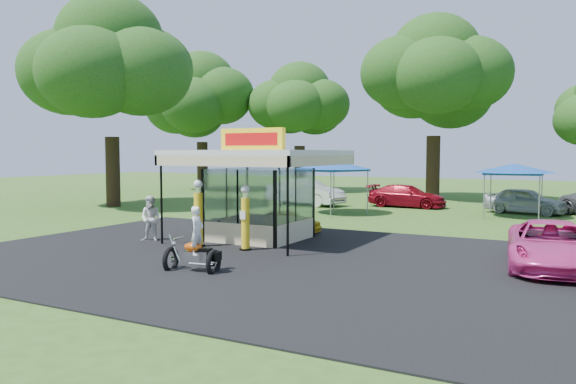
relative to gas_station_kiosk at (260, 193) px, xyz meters
The scene contains 19 objects.
ground 5.67m from the gas_station_kiosk, 68.18° to the right, with size 120.00×120.00×0.00m, color #34551A.
asphalt_apron 4.01m from the gas_station_kiosk, 56.26° to the right, with size 20.00×14.00×0.04m, color black.
gas_station_kiosk is the anchor object (origin of this frame).
gas_pump_left 2.69m from the gas_station_kiosk, 113.34° to the right, with size 0.44×0.44×2.37m.
gas_pump_right 2.46m from the gas_station_kiosk, 70.71° to the right, with size 0.41×0.41×2.22m.
motorcycle 5.97m from the gas_station_kiosk, 76.52° to the right, with size 1.65×0.96×1.89m.
spare_tires 2.28m from the gas_station_kiosk, 164.32° to the right, with size 0.99×0.69×0.81m.
kiosk_car 2.56m from the gas_station_kiosk, 90.00° to the left, with size 1.13×2.82×0.96m, color yellow.
pink_sedan 10.06m from the gas_station_kiosk, ahead, with size 2.26×4.90×1.36m, color #E63E98.
spectator_west 4.12m from the gas_station_kiosk, 147.74° to the right, with size 0.83×0.65×1.71m, color white.
bg_car_a 14.40m from the gas_station_kiosk, 109.48° to the left, with size 1.76×5.04×1.66m, color silver.
bg_car_b 15.30m from the gas_station_kiosk, 85.42° to the left, with size 1.90×4.68×1.36m, color maroon.
bg_car_c 16.66m from the gas_station_kiosk, 61.64° to the left, with size 1.68×4.17×1.42m, color #A9AAAE.
tent_west 10.04m from the gas_station_kiosk, 97.83° to the left, with size 4.14×4.14×2.90m.
tent_east 14.67m from the gas_station_kiosk, 59.14° to the left, with size 3.92×3.92×2.74m.
oak_far_a 30.12m from the gas_station_kiosk, 130.88° to the left, with size 10.03×10.03×11.89m.
oak_far_b 27.84m from the gas_station_kiosk, 113.80° to the left, with size 9.02×9.02×10.76m.
oak_far_c 22.84m from the gas_station_kiosk, 87.04° to the left, with size 10.75×10.75×12.67m.
oak_near 17.59m from the gas_station_kiosk, 153.96° to the left, with size 10.93×10.93×12.59m.
Camera 1 is at (8.79, -12.96, 3.28)m, focal length 35.00 mm.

